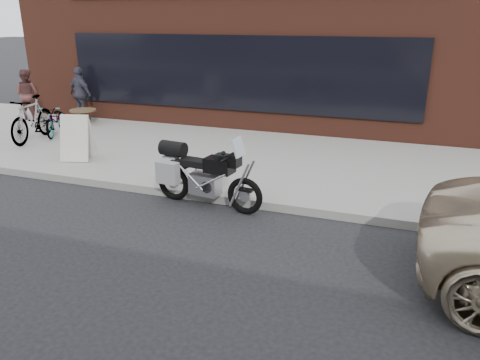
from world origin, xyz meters
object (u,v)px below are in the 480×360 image
sandwich_sign (77,137)px  cafe_patron_left (27,95)px  motorcycle (200,175)px  cafe_table (83,111)px  bicycle_front (56,120)px  bicycle_rear (32,119)px  cafe_patron_right (81,94)px

sandwich_sign → cafe_patron_left: 5.16m
motorcycle → cafe_table: (-5.70, 4.28, -0.02)m
bicycle_front → bicycle_rear: bicycle_rear is taller
bicycle_front → bicycle_rear: bearing=-122.5°
sandwich_sign → cafe_table: (-2.16, 3.03, -0.10)m
bicycle_rear → cafe_table: (-0.04, 2.05, -0.16)m
motorcycle → bicycle_rear: (-5.66, 2.23, 0.14)m
cafe_patron_right → cafe_table: bearing=147.1°
cafe_table → cafe_patron_right: 0.74m
motorcycle → bicycle_front: bearing=159.5°
cafe_table → cafe_patron_right: size_ratio=0.47×
bicycle_front → cafe_patron_right: (-0.54, 1.81, 0.40)m
sandwich_sign → bicycle_rear: bearing=139.8°
bicycle_front → bicycle_rear: 0.74m
bicycle_front → cafe_patron_left: 2.55m
cafe_table → cafe_patron_left: 2.02m
motorcycle → bicycle_front: motorcycle is taller
cafe_table → cafe_patron_right: cafe_patron_right is taller
cafe_patron_left → cafe_patron_right: 1.66m
bicycle_rear → sandwich_sign: bearing=-35.6°
motorcycle → cafe_patron_right: bearing=149.4°
cafe_patron_right → sandwich_sign: bearing=143.6°
cafe_patron_left → motorcycle: bearing=145.5°
bicycle_rear → sandwich_sign: size_ratio=1.87×
sandwich_sign → bicycle_front: bearing=124.5°
motorcycle → sandwich_sign: motorcycle is taller
motorcycle → cafe_table: 7.12m
cafe_patron_left → cafe_patron_right: bearing=-169.0°
sandwich_sign → cafe_patron_right: bearing=110.8°
bicycle_rear → sandwich_sign: (2.12, -0.99, -0.06)m
cafe_patron_left → bicycle_front: bearing=142.5°
motorcycle → cafe_patron_right: 7.74m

